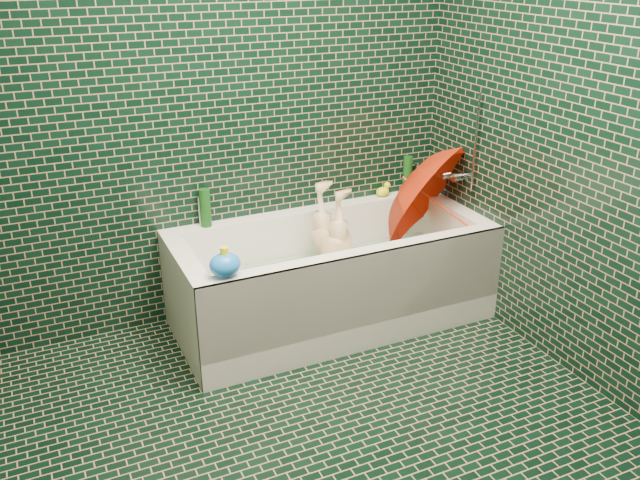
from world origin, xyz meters
name	(u,v)px	position (x,y,z in m)	size (l,w,h in m)	color
floor	(341,455)	(0.00, 0.00, 0.00)	(2.80, 2.80, 0.00)	black
wall_back	(222,92)	(0.00, 1.40, 1.25)	(2.80, 2.80, 0.00)	black
wall_right	(625,126)	(1.30, 0.00, 1.25)	(2.80, 2.80, 0.00)	black
bathtub	(333,287)	(0.45, 1.01, 0.21)	(1.70, 0.75, 0.55)	white
bath_mat	(331,294)	(0.45, 1.02, 0.16)	(1.35, 0.47, 0.01)	green
water	(331,271)	(0.45, 1.02, 0.30)	(1.48, 0.53, 0.00)	silver
faucet	(462,170)	(1.26, 1.02, 0.77)	(0.18, 0.19, 0.55)	silver
child	(335,266)	(0.48, 1.05, 0.31)	(0.34, 0.22, 0.93)	tan
umbrella	(443,207)	(1.09, 0.94, 0.60)	(0.64, 0.64, 0.56)	red
soap_bottle_a	(420,192)	(1.20, 1.34, 0.55)	(0.11, 0.11, 0.28)	white
soap_bottle_b	(428,191)	(1.25, 1.31, 0.55)	(0.08, 0.08, 0.18)	#3F1F75
soap_bottle_c	(418,190)	(1.21, 1.37, 0.55)	(0.14, 0.14, 0.18)	#134515
bottle_right_tall	(407,175)	(1.11, 1.34, 0.67)	(0.06, 0.06, 0.23)	#134515
bottle_right_pump	(418,178)	(1.18, 1.34, 0.64)	(0.05, 0.05, 0.18)	silver
bottle_left_tall	(205,208)	(-0.14, 1.35, 0.65)	(0.06, 0.06, 0.21)	#134515
bottle_left_short	(204,212)	(-0.15, 1.37, 0.63)	(0.05, 0.05, 0.15)	white
rubber_duck	(384,190)	(0.95, 1.35, 0.59)	(0.10, 0.07, 0.08)	yellow
bath_toy	(225,264)	(-0.24, 0.71, 0.61)	(0.18, 0.16, 0.14)	blue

